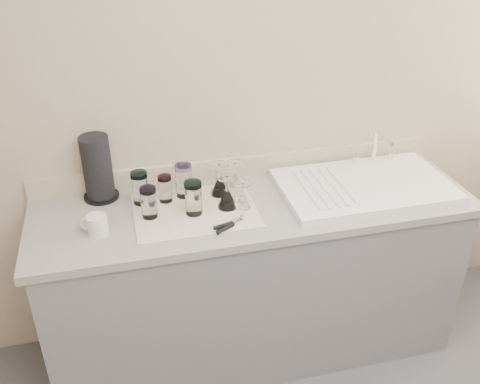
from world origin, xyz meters
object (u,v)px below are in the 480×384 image
object	(u,v)px
tumbler_cyan	(165,188)
goblet_back_right	(235,182)
tumbler_purple	(184,180)
goblet_front_left	(227,197)
tumbler_teal	(140,188)
tumbler_lavender	(193,198)
paper_towel_roll	(98,169)
goblet_front_right	(243,199)
sink_unit	(365,185)
white_mug	(97,225)
goblet_back_left	(220,184)
tumbler_magenta	(149,202)
can_opener	(230,225)

from	to	relation	value
tumbler_cyan	goblet_back_right	size ratio (longest dim) A/B	0.82
tumbler_purple	goblet_front_left	xyz separation A→B (m)	(0.17, -0.15, -0.03)
tumbler_teal	tumbler_purple	xyz separation A→B (m)	(0.20, 0.02, 0.00)
tumbler_teal	goblet_back_right	world-z (taller)	same
tumbler_lavender	paper_towel_roll	size ratio (longest dim) A/B	0.50
tumbler_lavender	tumbler_teal	bearing A→B (deg)	145.98
tumbler_purple	goblet_back_right	world-z (taller)	tumbler_purple
tumbler_teal	paper_towel_roll	size ratio (longest dim) A/B	0.50
goblet_front_left	goblet_front_right	bearing A→B (deg)	-16.28
tumbler_cyan	goblet_back_right	bearing A→B (deg)	0.49
tumbler_teal	goblet_front_right	distance (m)	0.47
sink_unit	paper_towel_roll	xyz separation A→B (m)	(-1.24, 0.23, 0.13)
tumbler_purple	white_mug	bearing A→B (deg)	-151.97
tumbler_lavender	white_mug	bearing A→B (deg)	-173.16
goblet_back_left	tumbler_cyan	bearing A→B (deg)	-179.77
tumbler_magenta	paper_towel_roll	bearing A→B (deg)	130.82
tumbler_lavender	tumbler_magenta	bearing A→B (deg)	174.37
tumbler_cyan	tumbler_purple	distance (m)	0.10
tumbler_magenta	white_mug	size ratio (longest dim) A/B	1.11
tumbler_purple	goblet_front_left	world-z (taller)	same
can_opener	white_mug	bearing A→B (deg)	170.30
tumbler_lavender	goblet_back_left	size ratio (longest dim) A/B	1.00
sink_unit	goblet_front_right	distance (m)	0.62
goblet_front_left	can_opener	world-z (taller)	goblet_front_left
tumbler_teal	paper_towel_roll	bearing A→B (deg)	148.85
tumbler_purple	paper_towel_roll	distance (m)	0.40
goblet_back_right	paper_towel_roll	distance (m)	0.64
sink_unit	tumbler_teal	size ratio (longest dim) A/B	5.26
tumbler_teal	goblet_front_right	xyz separation A→B (m)	(0.45, -0.15, -0.04)
tumbler_purple	can_opener	distance (m)	0.35
goblet_back_right	can_opener	bearing A→B (deg)	-107.73
sink_unit	tumbler_cyan	distance (m)	0.96
tumbler_cyan	can_opener	distance (m)	0.38
tumbler_lavender	white_mug	distance (m)	0.43
tumbler_lavender	goblet_back_left	distance (m)	0.21
white_mug	tumbler_magenta	bearing A→B (deg)	17.01
sink_unit	goblet_back_right	size ratio (longest dim) A/B	5.25
goblet_front_left	goblet_front_right	distance (m)	0.07
goblet_front_left	goblet_front_right	size ratio (longest dim) A/B	1.25
tumbler_purple	can_opener	world-z (taller)	tumbler_purple
tumbler_teal	tumbler_cyan	size ratio (longest dim) A/B	1.21
tumbler_cyan	can_opener	bearing A→B (deg)	-49.86
tumbler_magenta	tumbler_cyan	bearing A→B (deg)	54.48
tumbler_magenta	goblet_back_left	size ratio (longest dim) A/B	0.92
sink_unit	goblet_front_right	size ratio (longest dim) A/B	6.40
tumbler_teal	can_opener	bearing A→B (deg)	-39.93
tumbler_cyan	goblet_back_right	xyz separation A→B (m)	(0.33, 0.00, -0.01)
paper_towel_roll	tumbler_lavender	bearing A→B (deg)	-32.75
tumbler_cyan	tumbler_purple	world-z (taller)	tumbler_purple
tumbler_cyan	can_opener	xyz separation A→B (m)	(0.24, -0.28, -0.06)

